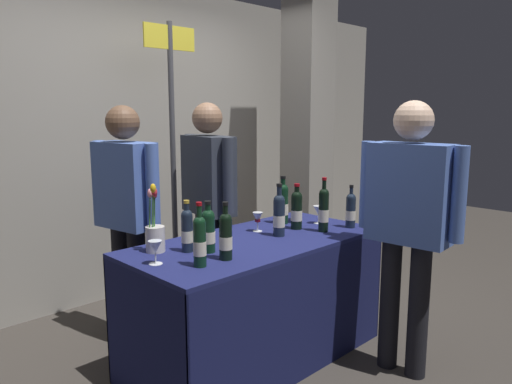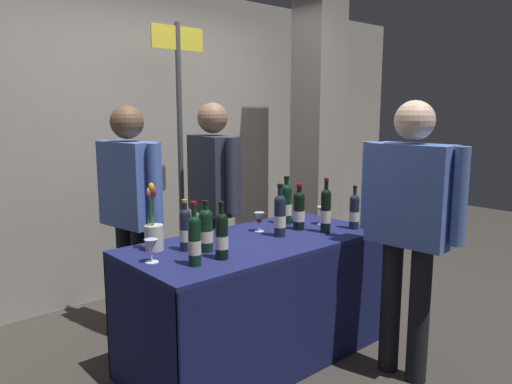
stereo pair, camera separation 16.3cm
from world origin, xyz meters
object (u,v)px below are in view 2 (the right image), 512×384
wine_glass_near_vendor (322,212)px  vendor_presenter (130,202)px  tasting_table (256,276)px  booth_signpost (180,137)px  wine_glass_mid (151,246)px  wine_glass_near_taster (259,218)px  display_bottle_0 (286,203)px  taster_foreground_right (410,215)px  featured_wine_bottle (185,229)px  concrete_pillar (318,117)px  flower_vase (154,232)px

wine_glass_near_vendor → vendor_presenter: size_ratio=0.08×
tasting_table → booth_signpost: 1.43m
wine_glass_mid → wine_glass_near_taster: (0.87, 0.12, 0.00)m
display_bottle_0 → taster_foreground_right: taster_foreground_right is taller
display_bottle_0 → wine_glass_mid: 1.17m
wine_glass_mid → vendor_presenter: vendor_presenter is taller
featured_wine_bottle → display_bottle_0: bearing=5.7°
featured_wine_bottle → wine_glass_near_taster: featured_wine_bottle is taller
display_bottle_0 → vendor_presenter: size_ratio=0.21×
concrete_pillar → booth_signpost: size_ratio=1.34×
taster_foreground_right → wine_glass_mid: bearing=54.2°
display_bottle_0 → wine_glass_near_vendor: 0.26m
concrete_pillar → vendor_presenter: size_ratio=1.88×
wine_glass_near_vendor → wine_glass_mid: (-1.33, 0.02, -0.00)m
wine_glass_near_vendor → vendor_presenter: bearing=143.4°
featured_wine_bottle → flower_vase: flower_vase is taller
display_bottle_0 → taster_foreground_right: size_ratio=0.21×
wine_glass_mid → taster_foreground_right: 1.46m
concrete_pillar → booth_signpost: (-1.34, 0.28, -0.15)m
tasting_table → wine_glass_mid: wine_glass_mid is taller
booth_signpost → featured_wine_bottle: bearing=-121.8°
tasting_table → taster_foreground_right: size_ratio=1.01×
wine_glass_mid → flower_vase: size_ratio=0.32×
flower_vase → concrete_pillar: bearing=17.2°
wine_glass_mid → featured_wine_bottle: bearing=14.9°
wine_glass_near_vendor → taster_foreground_right: (-0.10, -0.74, 0.11)m
wine_glass_mid → flower_vase: 0.23m
wine_glass_near_vendor → flower_vase: size_ratio=0.32×
flower_vase → vendor_presenter: 0.60m
featured_wine_bottle → wine_glass_mid: size_ratio=2.36×
tasting_table → booth_signpost: (0.20, 1.16, 0.82)m
concrete_pillar → featured_wine_bottle: bearing=-158.5°
featured_wine_bottle → taster_foreground_right: (0.98, -0.83, 0.07)m
taster_foreground_right → tasting_table: bearing=31.1°
display_bottle_0 → wine_glass_near_vendor: size_ratio=2.68×
concrete_pillar → wine_glass_mid: 2.49m
flower_vase → booth_signpost: bearing=49.9°
wine_glass_near_vendor → wine_glass_near_taster: bearing=163.3°
concrete_pillar → wine_glass_mid: concrete_pillar is taller
tasting_table → display_bottle_0: 0.61m
concrete_pillar → wine_glass_near_taster: concrete_pillar is taller
wine_glass_mid → booth_signpost: size_ratio=0.06×
wine_glass_near_taster → tasting_table: bearing=-137.4°
wine_glass_near_vendor → wine_glass_near_taster: 0.49m
tasting_table → taster_foreground_right: bearing=-54.6°
flower_vase → vendor_presenter: (0.15, 0.57, 0.07)m
wine_glass_near_vendor → concrete_pillar: bearing=43.6°
tasting_table → flower_vase: (-0.59, 0.21, 0.35)m
featured_wine_bottle → display_bottle_0: 0.90m
vendor_presenter → display_bottle_0: bearing=45.6°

